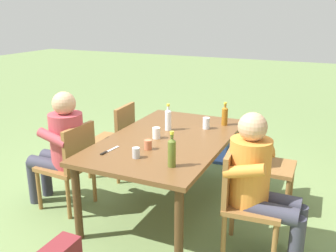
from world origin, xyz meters
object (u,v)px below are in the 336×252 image
at_px(person_in_white_shirt, 61,144).
at_px(table_knife, 108,151).
at_px(cup_white, 156,133).
at_px(bottle_clear, 168,119).
at_px(cup_steel, 136,153).
at_px(cup_terracotta, 148,145).
at_px(dining_table, 168,145).
at_px(chair_near_left, 117,137).
at_px(person_in_plaid_shirt, 259,179).
at_px(bottle_olive, 172,152).
at_px(bottle_amber, 225,115).
at_px(backpack_by_far_side, 222,146).
at_px(chair_near_right, 71,162).
at_px(chair_far_right, 244,197).
at_px(chair_far_left, 263,160).
at_px(cup_glass, 206,123).

xyz_separation_m(person_in_white_shirt, table_knife, (0.13, 0.63, 0.07)).
bearing_deg(cup_white, bottle_clear, -179.19).
height_order(cup_steel, cup_terracotta, cup_steel).
relative_size(dining_table, chair_near_left, 2.09).
xyz_separation_m(person_in_plaid_shirt, bottle_olive, (0.20, -0.65, 0.19)).
relative_size(bottle_olive, bottle_amber, 1.16).
bearing_deg(bottle_clear, cup_white, 0.81).
bearing_deg(backpack_by_far_side, bottle_amber, 16.87).
relative_size(chair_near_right, chair_far_right, 1.00).
bearing_deg(bottle_olive, bottle_amber, 176.95).
height_order(chair_far_right, cup_steel, chair_far_right).
relative_size(chair_near_right, table_knife, 3.61).
relative_size(person_in_white_shirt, cup_white, 11.05).
xyz_separation_m(chair_near_left, chair_far_left, (0.00, 1.69, 0.00)).
bearing_deg(person_in_white_shirt, bottle_clear, 126.54).
xyz_separation_m(person_in_white_shirt, bottle_olive, (0.20, 1.26, 0.19)).
height_order(person_in_plaid_shirt, cup_steel, person_in_plaid_shirt).
relative_size(cup_white, cup_glass, 0.90).
xyz_separation_m(chair_near_left, cup_terracotta, (0.76, 0.81, 0.28)).
bearing_deg(chair_far_right, person_in_plaid_shirt, 93.71).
xyz_separation_m(person_in_white_shirt, cup_steel, (0.16, 0.92, 0.11)).
bearing_deg(person_in_plaid_shirt, chair_far_left, -172.38).
distance_m(person_in_plaid_shirt, cup_steel, 1.01).
bearing_deg(cup_white, cup_glass, 145.30).
bearing_deg(backpack_by_far_side, table_knife, -13.99).
distance_m(person_in_white_shirt, cup_white, 0.94).
bearing_deg(chair_near_left, bottle_amber, 100.19).
height_order(dining_table, cup_terracotta, cup_terracotta).
height_order(person_in_plaid_shirt, table_knife, person_in_plaid_shirt).
distance_m(cup_white, backpack_by_far_side, 1.55).
bearing_deg(cup_white, backpack_by_far_side, 170.14).
bearing_deg(cup_terracotta, cup_steel, 0.12).
distance_m(cup_steel, cup_glass, 1.03).
bearing_deg(table_knife, chair_near_left, -151.24).
xyz_separation_m(person_in_plaid_shirt, cup_glass, (-0.84, -0.72, 0.13)).
distance_m(chair_near_left, bottle_olive, 1.58).
height_order(chair_far_right, table_knife, chair_far_right).
bearing_deg(chair_far_left, cup_white, -63.79).
height_order(person_in_plaid_shirt, cup_glass, person_in_plaid_shirt).
xyz_separation_m(bottle_olive, cup_terracotta, (-0.26, -0.34, -0.08)).
xyz_separation_m(person_in_white_shirt, bottle_clear, (-0.63, 0.85, 0.19)).
bearing_deg(dining_table, bottle_olive, 26.94).
bearing_deg(chair_near_right, cup_glass, 127.82).
bearing_deg(chair_far_left, chair_near_left, -90.16).
relative_size(chair_far_left, cup_terracotta, 10.13).
distance_m(chair_far_left, backpack_by_far_side, 1.22).
bearing_deg(person_in_plaid_shirt, bottle_olive, -73.22).
xyz_separation_m(dining_table, bottle_amber, (-0.63, 0.37, 0.18)).
height_order(chair_near_right, cup_steel, chair_near_right).
xyz_separation_m(chair_near_left, bottle_olive, (1.02, 1.15, 0.36)).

